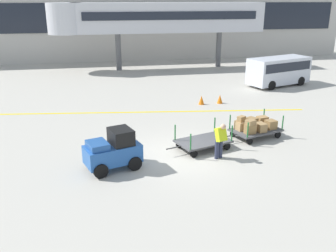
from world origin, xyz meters
The scene contains 11 objects.
ground_plane centered at (0.00, 0.00, 0.00)m, with size 120.00×120.00×0.00m, color #B2ADA0.
apron_lead_line centered at (-0.85, 6.42, 0.00)m, with size 19.04×0.20×0.01m, color yellow.
terminal_building centered at (0.00, 25.98, 4.02)m, with size 47.51×2.51×8.03m.
jet_bridge centered at (1.69, 19.99, 4.58)m, with size 19.36×3.00×5.91m.
baggage_tug centered at (-2.88, -0.85, 0.75)m, with size 2.34×1.75×1.58m.
baggage_cart_lead centered at (1.08, 0.42, 0.35)m, with size 3.08×2.03×1.10m.
baggage_cart_middle centered at (3.90, 1.34, 0.54)m, with size 3.08×2.03×1.10m.
baggage_handler centered at (1.46, -0.75, 0.87)m, with size 0.52×0.53×1.56m.
shuttle_van centered at (10.09, 11.41, 1.23)m, with size 5.15×3.31×2.10m.
safety_cone_near centered at (4.18, 7.41, 0.28)m, with size 0.36×0.36×0.55m, color orange.
safety_cone_far centered at (2.97, 7.39, 0.28)m, with size 0.36×0.36×0.55m, color orange.
Camera 1 is at (-3.29, -14.19, 6.35)m, focal length 39.63 mm.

